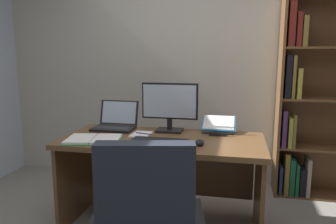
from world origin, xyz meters
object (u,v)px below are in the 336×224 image
object	(u,v)px
computer_mouse	(200,142)
pen	(143,133)
laptop	(115,123)
open_binder	(94,139)
monitor	(170,107)
bookshelf	(315,104)
reading_stand_with_book	(219,125)
desk	(164,160)
keyboard	(160,141)
notepad	(141,134)

from	to	relation	value
computer_mouse	pen	size ratio (longest dim) A/B	0.74
laptop	computer_mouse	size ratio (longest dim) A/B	3.42
pen	open_binder	bearing A→B (deg)	-142.10
monitor	pen	bearing A→B (deg)	-137.04
bookshelf	open_binder	size ratio (longest dim) A/B	4.27
computer_mouse	reading_stand_with_book	bearing A→B (deg)	75.53
desk	bookshelf	xyz separation A→B (m)	(1.31, 0.82, 0.38)
bookshelf	reading_stand_with_book	distance (m)	1.08
keyboard	reading_stand_with_book	distance (m)	0.60
laptop	keyboard	xyz separation A→B (m)	(0.49, -0.38, -0.04)
open_binder	pen	xyz separation A→B (m)	(0.32, 0.25, 0.00)
keyboard	reading_stand_with_book	world-z (taller)	reading_stand_with_book
monitor	reading_stand_with_book	size ratio (longest dim) A/B	1.70
bookshelf	keyboard	size ratio (longest dim) A/B	4.63
desk	bookshelf	distance (m)	1.59
desk	keyboard	world-z (taller)	keyboard
desk	computer_mouse	size ratio (longest dim) A/B	15.20
bookshelf	keyboard	bearing A→B (deg)	-141.55
keyboard	laptop	bearing A→B (deg)	142.62
bookshelf	laptop	distance (m)	1.91
monitor	open_binder	xyz separation A→B (m)	(-0.51, -0.42, -0.20)
computer_mouse	notepad	xyz separation A→B (m)	(-0.50, 0.20, -0.02)
pen	laptop	bearing A→B (deg)	150.38
desk	notepad	bearing A→B (deg)	-177.37
laptop	keyboard	size ratio (longest dim) A/B	0.85
computer_mouse	pen	bearing A→B (deg)	157.43
desk	monitor	size ratio (longest dim) A/B	3.29
reading_stand_with_book	notepad	world-z (taller)	reading_stand_with_book
keyboard	computer_mouse	size ratio (longest dim) A/B	4.04
keyboard	open_binder	world-z (taller)	same
computer_mouse	reading_stand_with_book	distance (m)	0.45
keyboard	open_binder	size ratio (longest dim) A/B	0.92
computer_mouse	laptop	bearing A→B (deg)	154.57
open_binder	pen	distance (m)	0.41
laptop	reading_stand_with_book	xyz separation A→B (m)	(0.91, 0.05, 0.01)
desk	monitor	distance (m)	0.45
bookshelf	keyboard	world-z (taller)	bookshelf
desk	bookshelf	size ratio (longest dim) A/B	0.81
laptop	reading_stand_with_book	world-z (taller)	laptop
monitor	bookshelf	bearing A→B (deg)	26.92
bookshelf	computer_mouse	distance (m)	1.45
keyboard	notepad	distance (m)	0.29
bookshelf	computer_mouse	bearing A→B (deg)	-134.09
desk	keyboard	xyz separation A→B (m)	(0.01, -0.21, 0.22)
open_binder	pen	size ratio (longest dim) A/B	3.25
bookshelf	open_binder	world-z (taller)	bookshelf
monitor	keyboard	xyz separation A→B (m)	(0.00, -0.37, -0.20)
reading_stand_with_book	pen	distance (m)	0.64
keyboard	pen	world-z (taller)	keyboard
monitor	notepad	size ratio (longest dim) A/B	2.29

